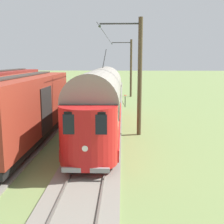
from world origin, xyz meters
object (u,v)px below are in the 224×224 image
boxcar_far_siding (21,108)px  spare_tie_stack (2,104)px  catenary_pole_mid_near (139,75)px  track_end_bumper (71,100)px  catenary_pole_foreground (130,67)px  coach_adjacent (2,93)px  vintage_streetcar (101,100)px  switch_stand (125,100)px

boxcar_far_siding → spare_tie_stack: size_ratio=5.09×
catenary_pole_mid_near → track_end_bumper: bearing=-62.6°
spare_tie_stack → catenary_pole_foreground: bearing=-148.2°
coach_adjacent → track_end_bumper: 9.32m
coach_adjacent → boxcar_far_siding: bearing=119.7°
vintage_streetcar → catenary_pole_foreground: size_ratio=2.22×
switch_stand → vintage_streetcar: bearing=80.9°
vintage_streetcar → switch_stand: 11.03m
coach_adjacent → switch_stand: (-10.45, -6.11, -1.46)m
vintage_streetcar → catenary_pole_mid_near: 3.04m
catenary_pole_foreground → track_end_bumper: catenary_pole_foreground is taller
vintage_streetcar → switch_stand: vintage_streetcar is taller
catenary_pole_foreground → spare_tie_stack: catenary_pole_foreground is taller
vintage_streetcar → catenary_pole_mid_near: bearing=167.6°
vintage_streetcar → track_end_bumper: (4.37, -12.71, -1.86)m
switch_stand → spare_tie_stack: switch_stand is taller
boxcar_far_siding → switch_stand: 15.13m
spare_tie_stack → switch_stand: bearing=180.0°
catenary_pole_mid_near → switch_stand: catenary_pole_mid_near is taller
catenary_pole_foreground → track_end_bumper: (6.86, 6.69, -3.51)m
coach_adjacent → boxcar_far_siding: size_ratio=0.96×
coach_adjacent → switch_stand: bearing=-149.7°
catenary_pole_foreground → switch_stand: (0.77, 8.62, -3.21)m
spare_tie_stack → coach_adjacent: bearing=113.5°
coach_adjacent → boxcar_far_siding: same height
spare_tie_stack → catenary_pole_mid_near: bearing=140.8°
coach_adjacent → spare_tie_stack: (2.66, -6.12, -1.89)m
coach_adjacent → catenary_pole_foreground: size_ratio=1.57×
switch_stand → track_end_bumper: bearing=-17.6°
catenary_pole_foreground → catenary_pole_mid_near: size_ratio=1.00×
coach_adjacent → track_end_bumper: coach_adjacent is taller
coach_adjacent → catenary_pole_foreground: catenary_pole_foreground is taller
vintage_streetcar → coach_adjacent: 9.90m
vintage_streetcar → catenary_pole_foreground: catenary_pole_foreground is taller
boxcar_far_siding → track_end_bumper: bearing=-90.0°
catenary_pole_foreground → switch_stand: size_ratio=6.08×
vintage_streetcar → catenary_pole_foreground: (-2.49, -19.40, 1.65)m
switch_stand → boxcar_far_siding: bearing=66.2°
switch_stand → spare_tie_stack: size_ratio=0.51×
switch_stand → spare_tie_stack: 13.12m
switch_stand → track_end_bumper: switch_stand is taller
boxcar_far_siding → catenary_pole_foreground: 23.49m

